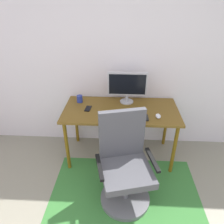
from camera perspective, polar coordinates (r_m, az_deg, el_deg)
name	(u,v)px	position (r m, az deg, el deg)	size (l,w,h in m)	color
wall_back	(122,57)	(2.85, 2.68, 14.66)	(6.00, 0.10, 2.60)	silver
area_rug	(125,192)	(2.65, 3.51, -20.80)	(1.71, 1.10, 0.01)	#377834
desk	(121,114)	(2.70, 2.39, -0.59)	(1.45, 0.70, 0.75)	brown
monitor	(127,85)	(2.75, 4.15, 7.23)	(0.51, 0.18, 0.41)	#B2B2B7
keyboard	(130,117)	(2.49, 4.88, -1.41)	(0.43, 0.13, 0.02)	black
computer_mouse	(158,116)	(2.55, 12.40, -1.06)	(0.06, 0.10, 0.03)	white
coffee_cup	(80,99)	(2.86, -8.75, 3.55)	(0.08, 0.08, 0.09)	#283894
cell_phone	(88,109)	(2.69, -6.50, 0.93)	(0.07, 0.14, 0.01)	black
office_chair	(125,168)	(2.32, 3.43, -14.99)	(0.66, 0.62, 1.04)	slate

